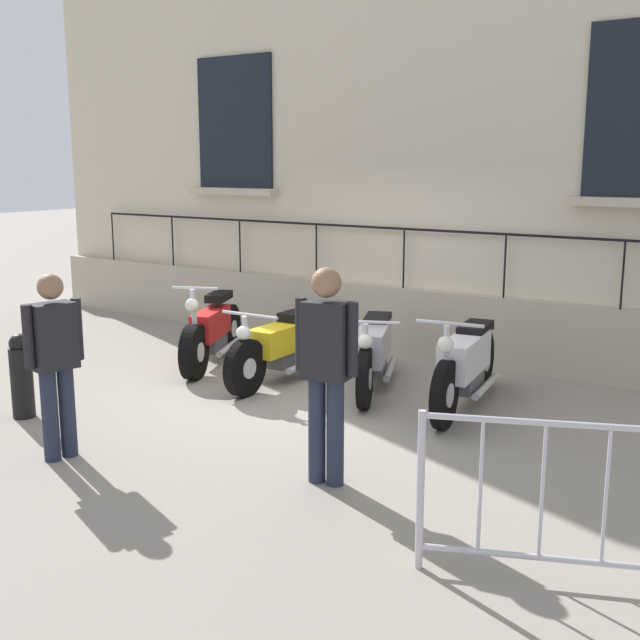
{
  "coord_description": "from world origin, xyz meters",
  "views": [
    {
      "loc": [
        7.01,
        4.8,
        2.56
      ],
      "look_at": [
        -0.23,
        0.0,
        0.8
      ],
      "focal_mm": 44.47,
      "sensor_mm": 36.0,
      "label": 1
    }
  ],
  "objects_px": {
    "motorcycle_white": "(466,365)",
    "crowd_barrier": "(574,497)",
    "pedestrian_walking": "(55,356)",
    "bollard": "(22,376)",
    "motorcycle_red": "(212,333)",
    "pedestrian_standing": "(326,363)",
    "motorcycle_yellow": "(284,346)",
    "motorcycle_silver": "(374,351)"
  },
  "relations": [
    {
      "from": "motorcycle_red",
      "to": "motorcycle_yellow",
      "type": "relative_size",
      "value": 0.88
    },
    {
      "from": "motorcycle_silver",
      "to": "pedestrian_standing",
      "type": "xyz_separation_m",
      "value": [
        2.55,
        1.02,
        0.56
      ]
    },
    {
      "from": "motorcycle_silver",
      "to": "crowd_barrier",
      "type": "bearing_deg",
      "value": 45.87
    },
    {
      "from": "motorcycle_yellow",
      "to": "bollard",
      "type": "xyz_separation_m",
      "value": [
        2.56,
        -1.4,
        0.01
      ]
    },
    {
      "from": "pedestrian_standing",
      "to": "pedestrian_walking",
      "type": "bearing_deg",
      "value": -69.76
    },
    {
      "from": "motorcycle_red",
      "to": "motorcycle_silver",
      "type": "height_order",
      "value": "motorcycle_red"
    },
    {
      "from": "motorcycle_yellow",
      "to": "pedestrian_standing",
      "type": "xyz_separation_m",
      "value": [
        2.26,
        2.07,
        0.58
      ]
    },
    {
      "from": "motorcycle_red",
      "to": "motorcycle_yellow",
      "type": "bearing_deg",
      "value": 86.23
    },
    {
      "from": "motorcycle_yellow",
      "to": "pedestrian_walking",
      "type": "distance_m",
      "value": 3.13
    },
    {
      "from": "motorcycle_white",
      "to": "crowd_barrier",
      "type": "xyz_separation_m",
      "value": [
        2.93,
        1.96,
        0.1
      ]
    },
    {
      "from": "bollard",
      "to": "pedestrian_standing",
      "type": "xyz_separation_m",
      "value": [
        -0.29,
        3.46,
        0.56
      ]
    },
    {
      "from": "motorcycle_red",
      "to": "motorcycle_silver",
      "type": "xyz_separation_m",
      "value": [
        -0.2,
        2.23,
        0.02
      ]
    },
    {
      "from": "pedestrian_walking",
      "to": "bollard",
      "type": "bearing_deg",
      "value": -113.18
    },
    {
      "from": "crowd_barrier",
      "to": "pedestrian_walking",
      "type": "xyz_separation_m",
      "value": [
        0.35,
        -4.32,
        0.35
      ]
    },
    {
      "from": "motorcycle_yellow",
      "to": "motorcycle_white",
      "type": "relative_size",
      "value": 1.01
    },
    {
      "from": "motorcycle_red",
      "to": "crowd_barrier",
      "type": "relative_size",
      "value": 1.09
    },
    {
      "from": "crowd_barrier",
      "to": "pedestrian_standing",
      "type": "relative_size",
      "value": 1.0
    },
    {
      "from": "bollard",
      "to": "pedestrian_standing",
      "type": "distance_m",
      "value": 3.52
    },
    {
      "from": "motorcycle_silver",
      "to": "pedestrian_walking",
      "type": "bearing_deg",
      "value": -19.74
    },
    {
      "from": "motorcycle_white",
      "to": "pedestrian_walking",
      "type": "height_order",
      "value": "pedestrian_walking"
    },
    {
      "from": "motorcycle_red",
      "to": "motorcycle_silver",
      "type": "distance_m",
      "value": 2.24
    },
    {
      "from": "pedestrian_standing",
      "to": "crowd_barrier",
      "type": "bearing_deg",
      "value": 77.34
    },
    {
      "from": "motorcycle_yellow",
      "to": "motorcycle_silver",
      "type": "distance_m",
      "value": 1.08
    },
    {
      "from": "motorcycle_red",
      "to": "bollard",
      "type": "relative_size",
      "value": 2.22
    },
    {
      "from": "motorcycle_red",
      "to": "motorcycle_silver",
      "type": "bearing_deg",
      "value": 95.25
    },
    {
      "from": "pedestrian_walking",
      "to": "crowd_barrier",
      "type": "bearing_deg",
      "value": 94.67
    },
    {
      "from": "motorcycle_silver",
      "to": "crowd_barrier",
      "type": "height_order",
      "value": "crowd_barrier"
    },
    {
      "from": "motorcycle_white",
      "to": "crowd_barrier",
      "type": "distance_m",
      "value": 3.53
    },
    {
      "from": "crowd_barrier",
      "to": "motorcycle_white",
      "type": "bearing_deg",
      "value": -146.24
    },
    {
      "from": "crowd_barrier",
      "to": "pedestrian_standing",
      "type": "distance_m",
      "value": 2.19
    },
    {
      "from": "crowd_barrier",
      "to": "motorcycle_silver",
      "type": "bearing_deg",
      "value": -134.13
    },
    {
      "from": "motorcycle_white",
      "to": "bollard",
      "type": "relative_size",
      "value": 2.49
    },
    {
      "from": "motorcycle_yellow",
      "to": "bollard",
      "type": "bearing_deg",
      "value": -28.63
    },
    {
      "from": "motorcycle_red",
      "to": "pedestrian_walking",
      "type": "height_order",
      "value": "pedestrian_walking"
    },
    {
      "from": "pedestrian_standing",
      "to": "motorcycle_yellow",
      "type": "bearing_deg",
      "value": -137.61
    },
    {
      "from": "motorcycle_yellow",
      "to": "motorcycle_white",
      "type": "bearing_deg",
      "value": 95.17
    },
    {
      "from": "motorcycle_red",
      "to": "pedestrian_standing",
      "type": "bearing_deg",
      "value": 54.21
    },
    {
      "from": "motorcycle_silver",
      "to": "crowd_barrier",
      "type": "xyz_separation_m",
      "value": [
        3.02,
        3.11,
        0.12
      ]
    },
    {
      "from": "motorcycle_white",
      "to": "pedestrian_walking",
      "type": "bearing_deg",
      "value": -35.67
    },
    {
      "from": "motorcycle_silver",
      "to": "pedestrian_standing",
      "type": "bearing_deg",
      "value": 21.82
    },
    {
      "from": "motorcycle_red",
      "to": "pedestrian_standing",
      "type": "distance_m",
      "value": 4.05
    },
    {
      "from": "crowd_barrier",
      "to": "bollard",
      "type": "xyz_separation_m",
      "value": [
        -0.18,
        -5.55,
        -0.13
      ]
    }
  ]
}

